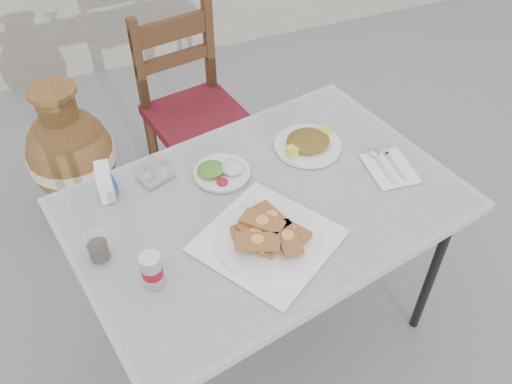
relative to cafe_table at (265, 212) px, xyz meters
name	(u,v)px	position (x,y,z in m)	size (l,w,h in m)	color
ground	(279,298)	(0.13, 0.12, -0.77)	(80.00, 80.00, 0.00)	slate
cafe_table	(265,212)	(0.00, 0.00, 0.00)	(1.51, 1.16, 0.83)	black
pide_plate	(268,233)	(-0.07, -0.18, 0.09)	(0.55, 0.55, 0.08)	white
salad_rice_plate	(221,170)	(-0.10, 0.19, 0.08)	(0.21, 0.21, 0.05)	white
salad_chopped_plate	(308,143)	(0.27, 0.21, 0.08)	(0.27, 0.27, 0.06)	white
soda_can	(152,270)	(-0.46, -0.20, 0.12)	(0.07, 0.07, 0.12)	silver
cola_glass	(98,248)	(-0.59, -0.03, 0.10)	(0.07, 0.07, 0.10)	white
napkin_holder	(105,182)	(-0.51, 0.25, 0.12)	(0.07, 0.11, 0.12)	white
condiment_caddy	(155,172)	(-0.33, 0.27, 0.09)	(0.14, 0.13, 0.09)	silver
cutlery_napkin	(387,165)	(0.50, -0.01, 0.06)	(0.18, 0.23, 0.02)	white
chair	(193,110)	(0.03, 1.02, -0.24)	(0.53, 0.53, 1.03)	#3A1E0F
terracotta_urn	(72,157)	(-0.62, 1.10, -0.41)	(0.45, 0.45, 0.78)	brown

